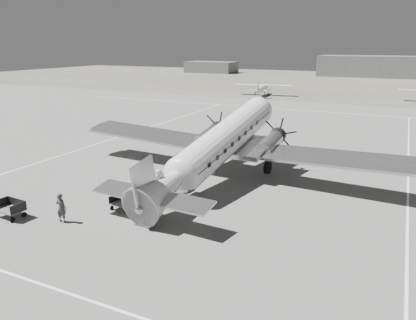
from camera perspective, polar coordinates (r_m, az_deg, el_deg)
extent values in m
plane|color=slate|center=(29.12, 2.02, -4.65)|extent=(260.00, 260.00, 0.00)
cube|color=white|center=(18.55, -16.61, -18.32)|extent=(60.00, 0.15, 0.01)
cube|color=white|center=(27.04, 26.25, -8.05)|extent=(0.15, 80.00, 0.01)
cube|color=white|center=(46.50, -13.54, 2.81)|extent=(0.15, 60.00, 0.01)
cube|color=white|center=(66.69, 16.07, 6.53)|extent=(90.00, 0.15, 0.01)
cube|color=#686457|center=(120.92, 20.73, 10.12)|extent=(260.00, 90.00, 0.01)
cube|color=slate|center=(145.29, 23.83, 11.81)|extent=(42.00, 14.00, 6.00)
cube|color=#5B5B5B|center=(145.17, 23.98, 13.10)|extent=(42.00, 14.00, 0.60)
cube|color=#5B5B5B|center=(154.93, 0.46, 12.94)|extent=(18.00, 10.00, 4.00)
imported|color=#2F2F2F|center=(25.75, -19.95, -6.33)|extent=(0.71, 0.51, 1.80)
imported|color=silver|center=(27.79, -9.56, -4.06)|extent=(0.87, 0.97, 1.67)
imported|color=silver|center=(29.44, -6.90, -2.82)|extent=(0.78, 0.94, 1.65)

